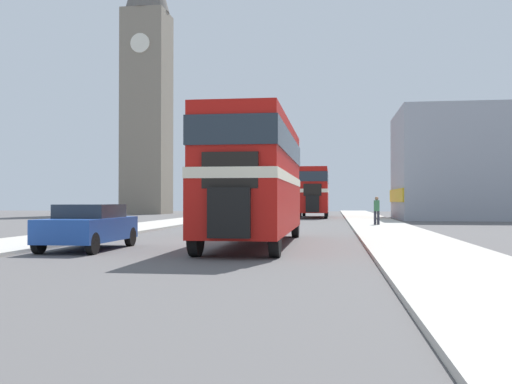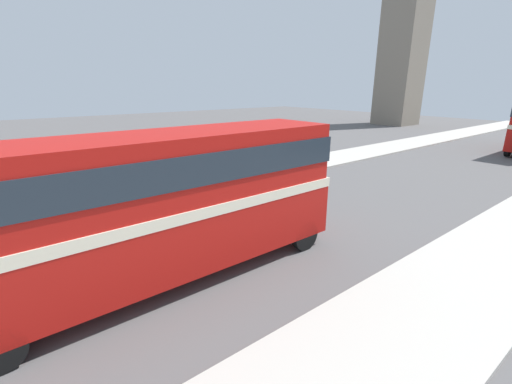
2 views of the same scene
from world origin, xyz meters
The scene contains 9 objects.
ground_plane centered at (0.00, 0.00, 0.00)m, with size 120.00×120.00×0.00m, color #565454.
sidewalk_right centered at (6.75, 0.00, 0.06)m, with size 3.50×120.00×0.12m.
sidewalk_left centered at (-6.75, 0.00, 0.06)m, with size 3.50×120.00×0.12m.
double_decker_bus centered at (1.29, -1.27, 2.51)m, with size 2.52×10.53×4.23m.
bus_distant centered at (2.29, 31.05, 2.61)m, with size 2.51×9.27×4.41m.
car_parked_near centered at (-3.68, -3.89, 0.75)m, with size 1.83×3.98×1.43m.
pedestrian_walking centered at (6.53, 13.17, 1.06)m, with size 0.33×0.33×1.66m.
church_tower centered at (-17.26, 42.23, 16.78)m, with size 5.12×5.12×32.89m.
shop_building_block centered at (16.40, 27.46, 4.44)m, with size 14.41×10.17×8.89m.
Camera 1 is at (3.95, -21.01, 1.56)m, focal length 40.00 mm.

